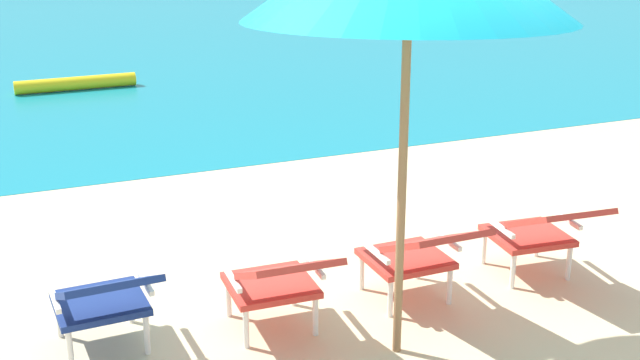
% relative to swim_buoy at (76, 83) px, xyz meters
% --- Properties ---
extents(ground_plane, '(40.00, 40.00, 0.00)m').
position_rel_swim_buoy_xyz_m(ground_plane, '(0.87, -3.36, -0.10)').
color(ground_plane, beige).
extents(ocean_band, '(40.00, 18.00, 0.01)m').
position_rel_swim_buoy_xyz_m(ocean_band, '(0.87, 4.95, -0.09)').
color(ocean_band, teal).
rests_on(ocean_band, ground_plane).
extents(swim_buoy, '(1.60, 0.18, 0.18)m').
position_rel_swim_buoy_xyz_m(swim_buoy, '(0.00, 0.00, 0.00)').
color(swim_buoy, yellow).
rests_on(swim_buoy, ocean_band).
extents(lounge_chair_far_left, '(0.57, 0.90, 0.68)m').
position_rel_swim_buoy_xyz_m(lounge_chair_far_left, '(-0.66, -7.21, 0.31)').
color(lounge_chair_far_left, navy).
rests_on(lounge_chair_far_left, ground_plane).
extents(lounge_chair_near_left, '(0.56, 0.89, 0.68)m').
position_rel_swim_buoy_xyz_m(lounge_chair_near_left, '(0.34, -7.36, 0.31)').
color(lounge_chair_near_left, red).
rests_on(lounge_chair_near_left, ground_plane).
extents(lounge_chair_near_right, '(0.56, 0.88, 0.68)m').
position_rel_swim_buoy_xyz_m(lounge_chair_near_right, '(1.31, -7.32, 0.31)').
color(lounge_chair_near_right, red).
rests_on(lounge_chair_near_right, ground_plane).
extents(lounge_chair_far_right, '(0.60, 0.91, 0.68)m').
position_rel_swim_buoy_xyz_m(lounge_chair_far_right, '(2.28, -7.29, 0.31)').
color(lounge_chair_far_right, red).
rests_on(lounge_chair_far_right, ground_plane).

